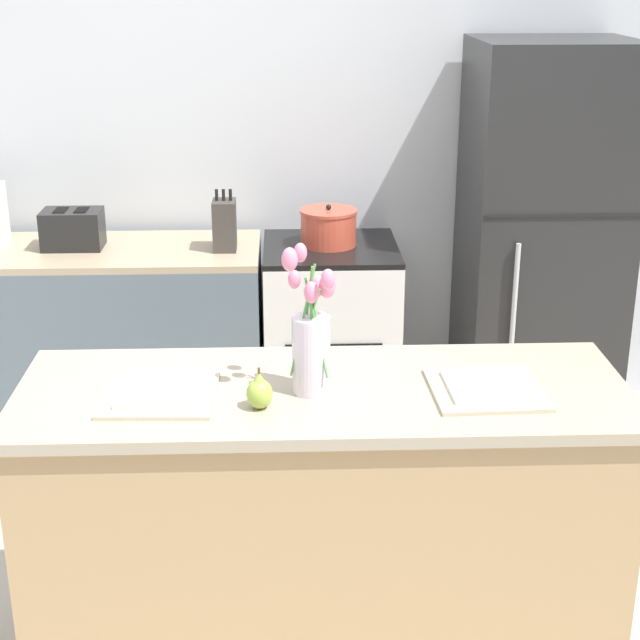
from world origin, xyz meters
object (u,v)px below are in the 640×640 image
object	(u,v)px
stove_range	(330,340)
toaster	(73,229)
pear_figurine	(259,392)
knife_block	(225,225)
refrigerator	(541,245)
flower_vase	(311,338)
plate_setting_right	(486,388)
plate_setting_left	(160,393)
cooking_pot	(329,227)

from	to	relation	value
stove_range	toaster	bearing A→B (deg)	179.18
pear_figurine	knife_block	world-z (taller)	knife_block
refrigerator	pear_figurine	world-z (taller)	refrigerator
stove_range	flower_vase	xyz separation A→B (m)	(-0.14, -1.62, 0.64)
stove_range	pear_figurine	world-z (taller)	pear_figurine
pear_figurine	plate_setting_right	distance (m)	0.66
toaster	refrigerator	bearing A→B (deg)	-0.43
refrigerator	plate_setting_left	bearing A→B (deg)	-132.78
flower_vase	toaster	distance (m)	1.93
toaster	pear_figurine	bearing A→B (deg)	-63.82
stove_range	pear_figurine	bearing A→B (deg)	-99.31
plate_setting_right	cooking_pot	distance (m)	1.70
pear_figurine	plate_setting_left	size ratio (longest dim) A/B	0.37
plate_setting_right	toaster	world-z (taller)	toaster
flower_vase	pear_figurine	world-z (taller)	flower_vase
refrigerator	flower_vase	distance (m)	1.96
refrigerator	cooking_pot	bearing A→B (deg)	179.09
stove_range	plate_setting_right	bearing A→B (deg)	-77.26
pear_figurine	toaster	size ratio (longest dim) A/B	0.44
stove_range	flower_vase	world-z (taller)	flower_vase
stove_range	plate_setting_left	xyz separation A→B (m)	(-0.57, -1.64, 0.49)
stove_range	plate_setting_right	distance (m)	1.75
refrigerator	cooking_pot	world-z (taller)	refrigerator
stove_range	pear_figurine	distance (m)	1.83
plate_setting_right	knife_block	size ratio (longest dim) A/B	1.22
pear_figurine	plate_setting_right	xyz separation A→B (m)	(0.65, 0.09, -0.04)
knife_block	refrigerator	bearing A→B (deg)	1.49
toaster	cooking_pot	distance (m)	1.13
plate_setting_right	toaster	xyz separation A→B (m)	(-1.51, 1.66, 0.05)
plate_setting_right	knife_block	bearing A→B (deg)	117.59
stove_range	plate_setting_right	size ratio (longest dim) A/B	2.74
pear_figurine	knife_block	bearing A→B (deg)	96.23
toaster	cooking_pot	bearing A→B (deg)	-0.02
refrigerator	flower_vase	size ratio (longest dim) A/B	4.07
flower_vase	knife_block	xyz separation A→B (m)	(-0.33, 1.59, -0.08)
stove_range	cooking_pot	bearing A→B (deg)	119.93
stove_range	plate_setting_left	size ratio (longest dim) A/B	2.74
pear_figurine	toaster	xyz separation A→B (m)	(-0.86, 1.75, 0.01)
toaster	cooking_pot	xyz separation A→B (m)	(1.13, -0.00, -0.00)
pear_figurine	stove_range	bearing A→B (deg)	80.69
refrigerator	plate_setting_left	size ratio (longest dim) A/B	5.45
pear_figurine	plate_setting_left	world-z (taller)	pear_figurine
pear_figurine	plate_setting_right	size ratio (longest dim) A/B	0.37
toaster	knife_block	world-z (taller)	knife_block
flower_vase	toaster	xyz separation A→B (m)	(-1.01, 1.64, -0.10)
pear_figurine	plate_setting_left	distance (m)	0.30
refrigerator	toaster	bearing A→B (deg)	179.57
stove_range	flower_vase	size ratio (longest dim) A/B	2.05
stove_range	pear_figurine	xyz separation A→B (m)	(-0.28, -1.73, 0.52)
flower_vase	knife_block	size ratio (longest dim) A/B	1.63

